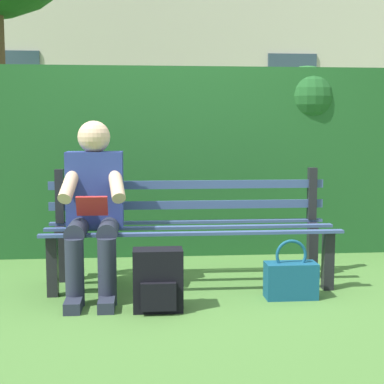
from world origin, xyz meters
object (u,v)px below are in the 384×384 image
object	(u,v)px
backpack	(158,281)
handbag	(291,279)
person_seated	(94,203)
park_bench	(190,226)

from	to	relation	value
backpack	handbag	distance (m)	0.89
person_seated	handbag	size ratio (longest dim) A/B	2.97
person_seated	backpack	world-z (taller)	person_seated
park_bench	handbag	size ratio (longest dim) A/B	5.19
park_bench	person_seated	bearing A→B (deg)	14.77
park_bench	backpack	world-z (taller)	park_bench
person_seated	backpack	xyz separation A→B (m)	(-0.41, 0.44, -0.42)
backpack	handbag	world-z (taller)	handbag
backpack	person_seated	bearing A→B (deg)	-46.61
backpack	park_bench	bearing A→B (deg)	-111.85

